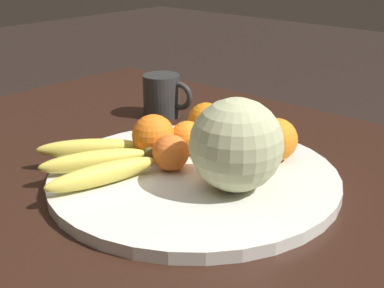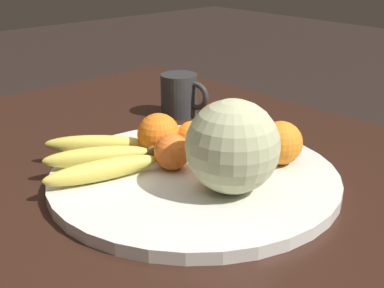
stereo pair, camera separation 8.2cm
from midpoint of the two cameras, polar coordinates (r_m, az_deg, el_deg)
kitchen_table at (r=0.93m, az=0.67°, el=-9.21°), size 1.25×0.94×0.76m
fruit_bowl at (r=0.84m, az=2.79°, el=-3.73°), size 0.46×0.46×0.02m
melon at (r=0.77m, az=7.61°, el=-0.24°), size 0.14×0.14×0.14m
banana_bunch at (r=0.86m, az=-7.14°, el=-1.40°), size 0.21×0.22×0.03m
orange_front_left at (r=0.97m, az=4.91°, el=2.39°), size 0.07×0.07×0.07m
orange_front_right at (r=0.90m, az=-0.99°, el=0.99°), size 0.07×0.07×0.07m
orange_mid_center at (r=0.90m, az=2.65°, el=0.62°), size 0.06×0.06×0.06m
orange_back_left at (r=0.88m, az=12.09°, el=0.07°), size 0.07×0.07×0.07m
orange_back_right at (r=0.95m, az=8.33°, el=1.63°), size 0.07×0.07×0.07m
orange_top_small at (r=0.84m, az=0.63°, el=-0.89°), size 0.06×0.06×0.06m
produce_tag at (r=0.87m, az=4.64°, el=-2.27°), size 0.07×0.08×0.00m
ceramic_mug at (r=1.16m, az=0.77°, el=5.24°), size 0.11×0.08×0.09m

